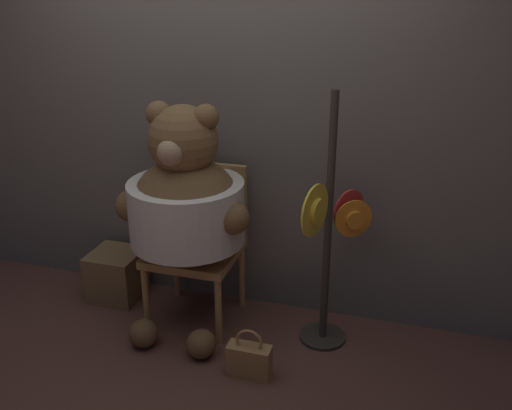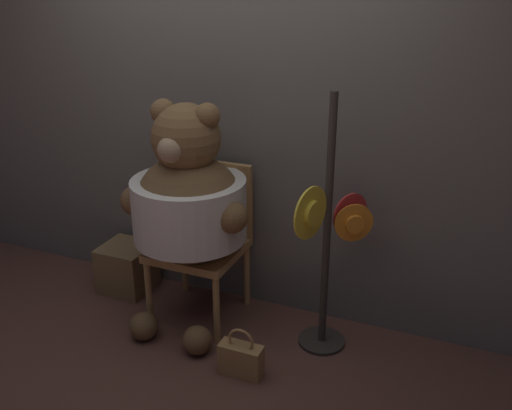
{
  "view_description": "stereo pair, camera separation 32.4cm",
  "coord_description": "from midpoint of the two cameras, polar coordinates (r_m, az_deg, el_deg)",
  "views": [
    {
      "loc": [
        1.17,
        -2.55,
        2.08
      ],
      "look_at": [
        0.31,
        0.32,
        0.85
      ],
      "focal_mm": 40.0,
      "sensor_mm": 36.0,
      "label": 1
    },
    {
      "loc": [
        1.48,
        -2.44,
        2.08
      ],
      "look_at": [
        0.31,
        0.32,
        0.85
      ],
      "focal_mm": 40.0,
      "sensor_mm": 36.0,
      "label": 2
    }
  ],
  "objects": [
    {
      "name": "ground_plane",
      "position": [
        3.51,
        -9.34,
        -14.34
      ],
      "size": [
        14.0,
        14.0,
        0.0
      ],
      "primitive_type": "plane",
      "color": "brown"
    },
    {
      "name": "wall_back",
      "position": [
        3.6,
        -5.62,
        6.64
      ],
      "size": [
        8.0,
        0.1,
        2.22
      ],
      "color": "#66605B",
      "rests_on": "ground_plane"
    },
    {
      "name": "chair",
      "position": [
        3.61,
        -8.29,
        -3.22
      ],
      "size": [
        0.53,
        0.51,
        0.98
      ],
      "color": "#B2844C",
      "rests_on": "ground_plane"
    },
    {
      "name": "teddy_bear",
      "position": [
        3.36,
        -9.79,
        -0.05
      ],
      "size": [
        0.82,
        0.73,
        1.42
      ],
      "color": "brown",
      "rests_on": "ground_plane"
    },
    {
      "name": "hat_display_rack",
      "position": [
        3.23,
        4.75,
        -3.29
      ],
      "size": [
        0.37,
        0.55,
        1.52
      ],
      "color": "#332D28",
      "rests_on": "ground_plane"
    },
    {
      "name": "handbag_on_ground",
      "position": [
        3.25,
        -3.65,
        -15.24
      ],
      "size": [
        0.24,
        0.1,
        0.3
      ],
      "color": "#A87A47",
      "rests_on": "ground_plane"
    },
    {
      "name": "wooden_crate",
      "position": [
        4.06,
        -16.0,
        -6.74
      ],
      "size": [
        0.33,
        0.33,
        0.33
      ],
      "color": "brown",
      "rests_on": "ground_plane"
    }
  ]
}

